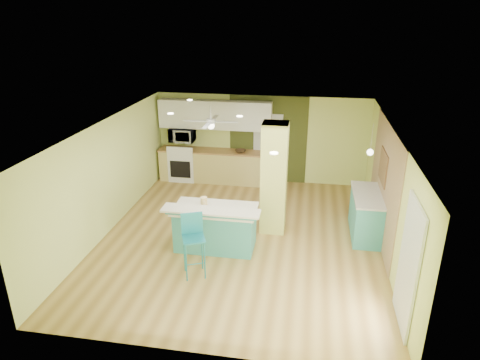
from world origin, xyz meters
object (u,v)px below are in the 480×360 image
object	(u,v)px
side_counter	(366,214)
canister	(204,201)
peninsula	(215,227)
fruit_bowl	(240,151)
bar_stool	(193,235)

from	to	relation	value
side_counter	canister	world-z (taller)	canister
peninsula	canister	world-z (taller)	canister
peninsula	side_counter	xyz separation A→B (m)	(3.16, 1.10, 0.01)
peninsula	fruit_bowl	bearing A→B (deg)	91.08
side_counter	fruit_bowl	bearing A→B (deg)	141.92
bar_stool	fruit_bowl	size ratio (longest dim) A/B	3.96
peninsula	fruit_bowl	distance (m)	3.67
peninsula	side_counter	world-z (taller)	peninsula
side_counter	fruit_bowl	world-z (taller)	fruit_bowl
bar_stool	canister	distance (m)	1.15
side_counter	bar_stool	bearing A→B (deg)	-148.04
bar_stool	side_counter	size ratio (longest dim) A/B	0.80
canister	peninsula	bearing A→B (deg)	-28.60
side_counter	fruit_bowl	distance (m)	4.14
peninsula	fruit_bowl	size ratio (longest dim) A/B	6.33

